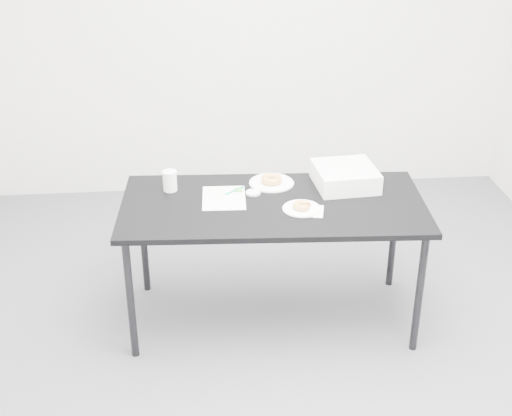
{
  "coord_description": "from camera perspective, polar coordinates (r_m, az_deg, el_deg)",
  "views": [
    {
      "loc": [
        -0.45,
        -3.22,
        2.47
      ],
      "look_at": [
        -0.14,
        0.02,
        0.81
      ],
      "focal_mm": 50.0,
      "sensor_mm": 36.0,
      "label": 1
    }
  ],
  "objects": [
    {
      "name": "logo_patch",
      "position": [
        3.98,
        -1.43,
        1.44
      ],
      "size": [
        0.05,
        0.05,
        0.0
      ],
      "primitive_type": "cube",
      "rotation": [
        0.0,
        0.0,
        -0.04
      ],
      "color": "green",
      "rests_on": "scorecard"
    },
    {
      "name": "plate_far",
      "position": [
        4.07,
        1.25,
        2.02
      ],
      "size": [
        0.26,
        0.26,
        0.01
      ],
      "primitive_type": "cylinder",
      "color": "white",
      "rests_on": "table"
    },
    {
      "name": "table",
      "position": [
        3.87,
        1.37,
        -0.34
      ],
      "size": [
        1.68,
        0.86,
        0.75
      ],
      "rotation": [
        0.0,
        0.0,
        -0.06
      ],
      "color": "black",
      "rests_on": "floor"
    },
    {
      "name": "donut_near",
      "position": [
        3.77,
        3.69,
        0.2
      ],
      "size": [
        0.12,
        0.12,
        0.03
      ],
      "primitive_type": "torus",
      "rotation": [
        0.0,
        0.0,
        -0.36
      ],
      "color": "#C67A3E",
      "rests_on": "plate_near"
    },
    {
      "name": "scorecard",
      "position": [
        3.9,
        -2.58,
        0.81
      ],
      "size": [
        0.25,
        0.31,
        0.0
      ],
      "primitive_type": "cube",
      "rotation": [
        0.0,
        0.0,
        -0.04
      ],
      "color": "white",
      "rests_on": "table"
    },
    {
      "name": "coffee_cup",
      "position": [
        3.99,
        -6.91,
        2.17
      ],
      "size": [
        0.08,
        0.08,
        0.12
      ],
      "primitive_type": "cylinder",
      "color": "white",
      "rests_on": "table"
    },
    {
      "name": "donut_far",
      "position": [
        4.06,
        1.25,
        2.32
      ],
      "size": [
        0.13,
        0.13,
        0.04
      ],
      "primitive_type": "torus",
      "rotation": [
        0.0,
        0.0,
        0.07
      ],
      "color": "#C67A3E",
      "rests_on": "plate_far"
    },
    {
      "name": "plate_near",
      "position": [
        3.78,
        3.68,
        -0.05
      ],
      "size": [
        0.21,
        0.21,
        0.01
      ],
      "primitive_type": "cylinder",
      "color": "white",
      "rests_on": "napkin"
    },
    {
      "name": "floor",
      "position": [
        4.09,
        2.07,
        -10.18
      ],
      "size": [
        4.0,
        4.0,
        0.0
      ],
      "primitive_type": "plane",
      "color": "#525258",
      "rests_on": "ground"
    },
    {
      "name": "pen",
      "position": [
        3.97,
        -1.72,
        1.42
      ],
      "size": [
        0.11,
        0.1,
        0.01
      ],
      "primitive_type": "cylinder",
      "rotation": [
        0.0,
        1.57,
        0.71
      ],
      "color": "#0D9677",
      "rests_on": "scorecard"
    },
    {
      "name": "napkin",
      "position": [
        3.77,
        4.31,
        -0.24
      ],
      "size": [
        0.17,
        0.17,
        0.0
      ],
      "primitive_type": "cube",
      "rotation": [
        0.0,
        0.0,
        -0.22
      ],
      "color": "white",
      "rests_on": "table"
    },
    {
      "name": "cup_lid",
      "position": [
        3.95,
        -0.23,
        1.23
      ],
      "size": [
        0.08,
        0.08,
        0.01
      ],
      "primitive_type": "cylinder",
      "color": "white",
      "rests_on": "table"
    },
    {
      "name": "wall_back",
      "position": [
        5.36,
        -0.48,
        14.97
      ],
      "size": [
        4.0,
        0.02,
        2.7
      ],
      "primitive_type": "cube",
      "color": "silver",
      "rests_on": "floor"
    },
    {
      "name": "bakery_box",
      "position": [
        4.05,
        7.14,
        2.53
      ],
      "size": [
        0.36,
        0.36,
        0.11
      ],
      "primitive_type": "cube",
      "rotation": [
        0.0,
        0.0,
        0.08
      ],
      "color": "white",
      "rests_on": "table"
    }
  ]
}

